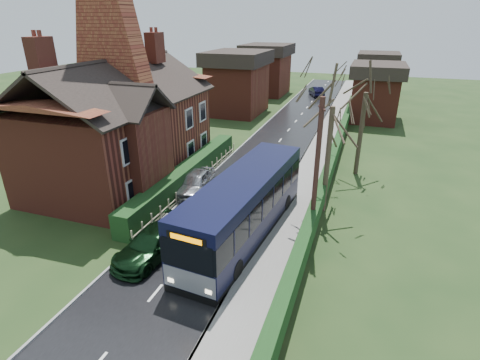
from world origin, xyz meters
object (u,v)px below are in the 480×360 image
at_px(car_green, 152,243).
at_px(brick_house, 121,122).
at_px(telegraph_pole, 316,172).
at_px(bus, 244,207).
at_px(car_silver, 195,182).
at_px(bus_stop_sign, 286,168).

bearing_deg(car_green, brick_house, 139.49).
relative_size(car_green, telegraph_pole, 0.63).
bearing_deg(bus, brick_house, 161.58).
height_order(bus, car_silver, bus).
xyz_separation_m(brick_house, bus_stop_sign, (11.93, 1.22, -2.44)).
height_order(car_green, telegraph_pole, telegraph_pole).
height_order(brick_house, bus, brick_house).
height_order(brick_house, telegraph_pole, brick_house).
height_order(car_silver, bus_stop_sign, bus_stop_sign).
bearing_deg(car_silver, bus_stop_sign, 12.37).
relative_size(brick_house, bus, 1.22).
xyz_separation_m(brick_house, telegraph_pole, (14.53, -3.89, -0.41)).
xyz_separation_m(car_green, telegraph_pole, (7.40, 4.35, 3.25)).
xyz_separation_m(brick_house, car_green, (7.13, -8.24, -3.66)).
bearing_deg(car_silver, car_green, -85.48).
height_order(bus, car_green, bus).
height_order(car_silver, telegraph_pole, telegraph_pole).
bearing_deg(car_silver, bus, -44.66).
height_order(bus_stop_sign, telegraph_pole, telegraph_pole).
xyz_separation_m(car_silver, bus_stop_sign, (6.00, 1.81, 1.17)).
distance_m(brick_house, car_green, 11.50).
xyz_separation_m(bus, car_green, (-3.80, -3.43, -1.07)).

